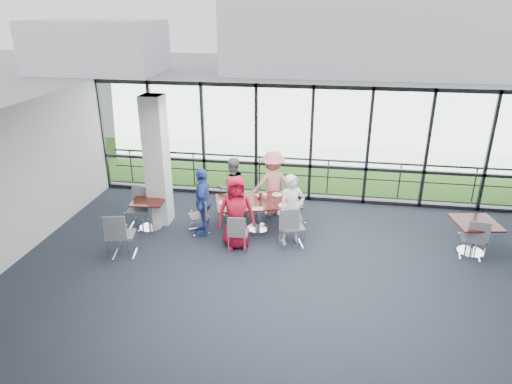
% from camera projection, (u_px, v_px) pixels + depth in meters
% --- Properties ---
extents(floor, '(12.00, 10.00, 0.02)m').
position_uv_depth(floor, '(293.00, 307.00, 8.33)').
color(floor, '#202433').
rests_on(floor, ground).
extents(ceiling, '(12.00, 10.00, 0.04)m').
position_uv_depth(ceiling, '(299.00, 137.00, 7.11)').
color(ceiling, white).
rests_on(ceiling, ground).
extents(curtain_wall_back, '(12.00, 0.10, 3.20)m').
position_uv_depth(curtain_wall_back, '(311.00, 145.00, 12.28)').
color(curtain_wall_back, white).
rests_on(curtain_wall_back, ground).
extents(structural_column, '(0.50, 0.50, 3.20)m').
position_uv_depth(structural_column, '(157.00, 161.00, 10.99)').
color(structural_column, white).
rests_on(structural_column, ground).
extents(apron, '(80.00, 70.00, 0.02)m').
position_uv_depth(apron, '(316.00, 149.00, 17.46)').
color(apron, gray).
rests_on(apron, ground).
extents(grass_strip, '(80.00, 5.00, 0.01)m').
position_uv_depth(grass_strip, '(313.00, 165.00, 15.62)').
color(grass_strip, '#2C5116').
rests_on(grass_strip, ground).
extents(hangar_main, '(24.00, 10.00, 6.00)m').
position_uv_depth(hangar_main, '(381.00, 33.00, 35.77)').
color(hangar_main, silver).
rests_on(hangar_main, ground).
extents(hangar_aux, '(10.00, 6.00, 4.00)m').
position_uv_depth(hangar_aux, '(96.00, 47.00, 35.80)').
color(hangar_aux, silver).
rests_on(hangar_aux, ground).
extents(guard_rail, '(12.00, 0.06, 0.06)m').
position_uv_depth(guard_rail, '(310.00, 176.00, 13.25)').
color(guard_rail, '#2D2D33').
rests_on(guard_rail, ground).
extents(main_table, '(2.22, 1.62, 0.75)m').
position_uv_depth(main_table, '(258.00, 205.00, 10.97)').
color(main_table, black).
rests_on(main_table, ground).
extents(side_table_left, '(0.83, 0.83, 0.75)m').
position_uv_depth(side_table_left, '(149.00, 205.00, 11.03)').
color(side_table_left, black).
rests_on(side_table_left, ground).
extents(side_table_right, '(1.04, 1.04, 0.75)m').
position_uv_depth(side_table_right, '(475.00, 227.00, 9.91)').
color(side_table_right, black).
rests_on(side_table_right, ground).
extents(diner_near_left, '(0.96, 0.77, 1.70)m').
position_uv_depth(diner_near_left, '(236.00, 213.00, 10.08)').
color(diner_near_left, '#AF0E26').
rests_on(diner_near_left, ground).
extents(diner_near_right, '(0.74, 0.67, 1.66)m').
position_uv_depth(diner_near_right, '(292.00, 210.00, 10.24)').
color(diner_near_right, silver).
rests_on(diner_near_right, ground).
extents(diner_far_left, '(0.91, 0.78, 1.60)m').
position_uv_depth(diner_far_left, '(232.00, 188.00, 11.57)').
color(diner_far_left, slate).
rests_on(diner_far_left, ground).
extents(diner_far_right, '(1.25, 0.95, 1.72)m').
position_uv_depth(diner_far_right, '(273.00, 184.00, 11.64)').
color(diner_far_right, '#DC7C7F').
rests_on(diner_far_right, ground).
extents(diner_end, '(0.64, 1.02, 1.65)m').
position_uv_depth(diner_end, '(203.00, 201.00, 10.71)').
color(diner_end, '#354DA7').
rests_on(diner_end, ground).
extents(chair_main_nl, '(0.44, 0.44, 0.85)m').
position_uv_depth(chair_main_nl, '(239.00, 233.00, 10.10)').
color(chair_main_nl, slate).
rests_on(chair_main_nl, ground).
extents(chair_main_nr, '(0.59, 0.59, 0.96)m').
position_uv_depth(chair_main_nr, '(293.00, 226.00, 10.26)').
color(chair_main_nr, slate).
rests_on(chair_main_nr, ground).
extents(chair_main_fl, '(0.46, 0.46, 0.86)m').
position_uv_depth(chair_main_fl, '(231.00, 198.00, 11.91)').
color(chair_main_fl, slate).
rests_on(chair_main_fl, ground).
extents(chair_main_fr, '(0.42, 0.42, 0.82)m').
position_uv_depth(chair_main_fr, '(273.00, 198.00, 11.96)').
color(chair_main_fr, slate).
rests_on(chair_main_fr, ground).
extents(chair_main_end, '(0.58, 0.58, 0.87)m').
position_uv_depth(chair_main_end, '(199.00, 216.00, 10.89)').
color(chair_main_end, slate).
rests_on(chair_main_end, ground).
extents(chair_spare_la, '(0.59, 0.59, 1.01)m').
position_uv_depth(chair_spare_la, '(123.00, 235.00, 9.84)').
color(chair_spare_la, slate).
rests_on(chair_spare_la, ground).
extents(chair_spare_lb, '(0.54, 0.54, 0.96)m').
position_uv_depth(chair_spare_lb, '(138.00, 209.00, 11.13)').
color(chair_spare_lb, slate).
rests_on(chair_spare_lb, ground).
extents(chair_spare_r, '(0.51, 0.51, 0.91)m').
position_uv_depth(chair_spare_r, '(473.00, 238.00, 9.80)').
color(chair_spare_r, slate).
rests_on(chair_spare_r, ground).
extents(plate_nl, '(0.28, 0.28, 0.01)m').
position_uv_depth(plate_nl, '(237.00, 207.00, 10.56)').
color(plate_nl, white).
rests_on(plate_nl, main_table).
extents(plate_nr, '(0.27, 0.27, 0.01)m').
position_uv_depth(plate_nr, '(284.00, 205.00, 10.65)').
color(plate_nr, white).
rests_on(plate_nr, main_table).
extents(plate_fl, '(0.27, 0.27, 0.01)m').
position_uv_depth(plate_fl, '(237.00, 196.00, 11.18)').
color(plate_fl, white).
rests_on(plate_fl, main_table).
extents(plate_fr, '(0.25, 0.25, 0.01)m').
position_uv_depth(plate_fr, '(277.00, 195.00, 11.26)').
color(plate_fr, white).
rests_on(plate_fr, main_table).
extents(plate_end, '(0.25, 0.25, 0.01)m').
position_uv_depth(plate_end, '(224.00, 203.00, 10.80)').
color(plate_end, white).
rests_on(plate_end, main_table).
extents(tumbler_a, '(0.07, 0.07, 0.14)m').
position_uv_depth(tumbler_a, '(247.00, 203.00, 10.61)').
color(tumbler_a, white).
rests_on(tumbler_a, main_table).
extents(tumbler_b, '(0.07, 0.07, 0.13)m').
position_uv_depth(tumbler_b, '(273.00, 200.00, 10.78)').
color(tumbler_b, white).
rests_on(tumbler_b, main_table).
extents(tumbler_c, '(0.06, 0.06, 0.13)m').
position_uv_depth(tumbler_c, '(259.00, 194.00, 11.14)').
color(tumbler_c, white).
rests_on(tumbler_c, main_table).
extents(tumbler_d, '(0.07, 0.07, 0.13)m').
position_uv_depth(tumbler_d, '(231.00, 203.00, 10.65)').
color(tumbler_d, white).
rests_on(tumbler_d, main_table).
extents(menu_a, '(0.33, 0.26, 0.00)m').
position_uv_depth(menu_a, '(257.00, 209.00, 10.49)').
color(menu_a, silver).
rests_on(menu_a, main_table).
extents(menu_b, '(0.33, 0.28, 0.00)m').
position_uv_depth(menu_b, '(297.00, 203.00, 10.78)').
color(menu_b, silver).
rests_on(menu_b, main_table).
extents(menu_c, '(0.33, 0.33, 0.00)m').
position_uv_depth(menu_c, '(261.00, 195.00, 11.28)').
color(menu_c, silver).
rests_on(menu_c, main_table).
extents(condiment_caddy, '(0.10, 0.07, 0.04)m').
position_uv_depth(condiment_caddy, '(260.00, 198.00, 11.01)').
color(condiment_caddy, black).
rests_on(condiment_caddy, main_table).
extents(ketchup_bottle, '(0.06, 0.06, 0.18)m').
position_uv_depth(ketchup_bottle, '(260.00, 196.00, 10.94)').
color(ketchup_bottle, '#9B0018').
rests_on(ketchup_bottle, main_table).
extents(green_bottle, '(0.05, 0.05, 0.20)m').
position_uv_depth(green_bottle, '(262.00, 196.00, 10.96)').
color(green_bottle, '#287A39').
rests_on(green_bottle, main_table).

